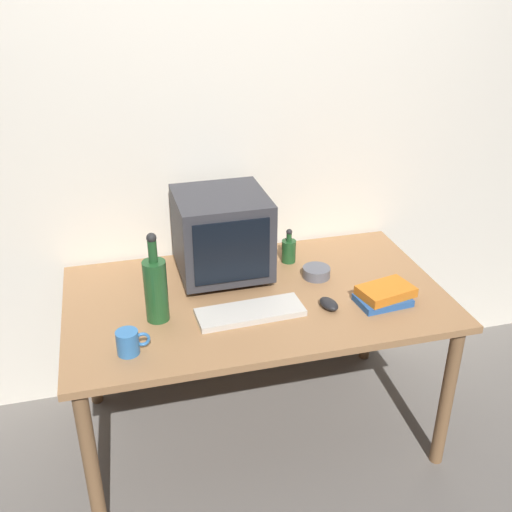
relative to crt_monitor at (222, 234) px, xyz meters
name	(u,v)px	position (x,y,z in m)	size (l,w,h in m)	color
ground_plane	(256,428)	(0.10, -0.21, -0.92)	(6.00, 6.00, 0.00)	slate
back_wall	(227,139)	(0.10, 0.30, 0.33)	(4.00, 0.08, 2.50)	silver
desk	(256,311)	(0.10, -0.21, -0.27)	(1.55, 0.90, 0.73)	#9E7047
crt_monitor	(222,234)	(0.00, 0.00, 0.00)	(0.38, 0.39, 0.37)	#333338
keyboard	(250,312)	(0.04, -0.36, -0.18)	(0.42, 0.15, 0.02)	beige
computer_mouse	(329,304)	(0.35, -0.38, -0.17)	(0.06, 0.10, 0.04)	black
bottle_tall	(156,288)	(-0.32, -0.29, -0.06)	(0.09, 0.09, 0.37)	#1E4C23
bottle_short	(289,250)	(0.32, 0.04, -0.13)	(0.07, 0.07, 0.16)	#1E4C23
book_stack	(385,295)	(0.58, -0.40, -0.16)	(0.25, 0.18, 0.07)	#28569E
mug	(129,342)	(-0.44, -0.49, -0.15)	(0.12, 0.08, 0.09)	#3370B2
cd_spindle	(316,272)	(0.39, -0.13, -0.17)	(0.12, 0.12, 0.04)	#595B66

